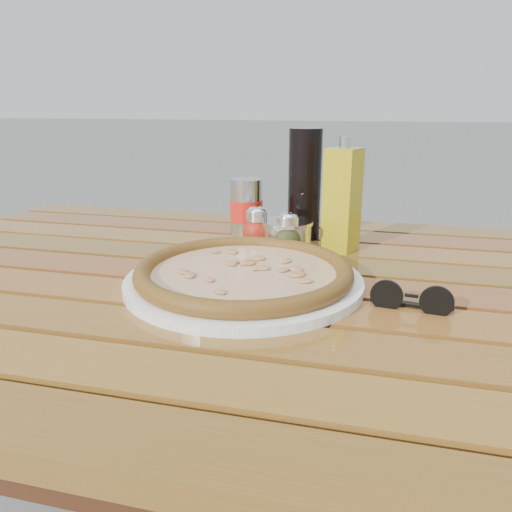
% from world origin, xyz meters
% --- Properties ---
extents(table, '(1.40, 0.90, 0.75)m').
position_xyz_m(table, '(0.00, -0.00, 0.67)').
color(table, '#351C0C').
rests_on(table, ground).
extents(plate, '(0.41, 0.41, 0.01)m').
position_xyz_m(plate, '(-0.00, -0.04, 0.76)').
color(plate, white).
rests_on(plate, table).
extents(pizza, '(0.37, 0.37, 0.03)m').
position_xyz_m(pizza, '(-0.00, -0.04, 0.77)').
color(pizza, '#FBDEB4').
rests_on(pizza, plate).
extents(pepper_shaker, '(0.07, 0.07, 0.08)m').
position_xyz_m(pepper_shaker, '(-0.04, 0.17, 0.79)').
color(pepper_shaker, red).
rests_on(pepper_shaker, table).
extents(oregano_shaker, '(0.06, 0.06, 0.08)m').
position_xyz_m(oregano_shaker, '(0.03, 0.13, 0.79)').
color(oregano_shaker, '#393F19').
rests_on(oregano_shaker, table).
extents(dark_bottle, '(0.07, 0.07, 0.22)m').
position_xyz_m(dark_bottle, '(0.04, 0.27, 0.86)').
color(dark_bottle, black).
rests_on(dark_bottle, table).
extents(soda_can, '(0.08, 0.08, 0.12)m').
position_xyz_m(soda_can, '(-0.08, 0.25, 0.81)').
color(soda_can, silver).
rests_on(soda_can, table).
extents(olive_oil_cruet, '(0.07, 0.07, 0.21)m').
position_xyz_m(olive_oil_cruet, '(0.12, 0.19, 0.85)').
color(olive_oil_cruet, '#B09F12').
rests_on(olive_oil_cruet, table).
extents(parmesan_tin, '(0.13, 0.13, 0.07)m').
position_xyz_m(parmesan_tin, '(0.02, 0.16, 0.78)').
color(parmesan_tin, silver).
rests_on(parmesan_tin, table).
extents(sunglasses, '(0.11, 0.03, 0.04)m').
position_xyz_m(sunglasses, '(0.24, -0.08, 0.77)').
color(sunglasses, black).
rests_on(sunglasses, table).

